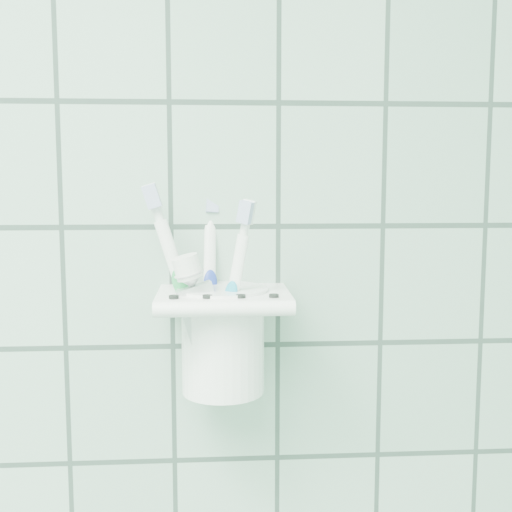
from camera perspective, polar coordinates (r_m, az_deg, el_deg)
The scene contains 6 objects.
holder_bracket at distance 0.66m, azimuth -2.91°, elevation -3.95°, with size 0.13×0.11×0.04m.
cup at distance 0.67m, azimuth -2.96°, elevation -7.13°, with size 0.09×0.09×0.11m.
toothbrush_pink at distance 0.66m, azimuth -3.95°, elevation -2.13°, with size 0.07×0.02×0.22m.
toothbrush_blue at distance 0.66m, azimuth -4.41°, elevation -2.70°, with size 0.02×0.07×0.21m.
toothbrush_orange at distance 0.66m, azimuth -3.56°, elevation -3.14°, with size 0.04×0.04×0.20m.
toothpaste_tube at distance 0.65m, azimuth -3.07°, elevation -4.79°, with size 0.07×0.04×0.15m.
Camera 1 is at (0.63, 0.50, 1.43)m, focal length 45.00 mm.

